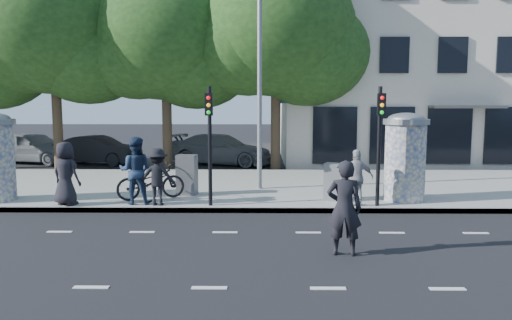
{
  "coord_description": "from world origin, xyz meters",
  "views": [
    {
      "loc": [
        0.89,
        -10.28,
        3.12
      ],
      "look_at": [
        0.72,
        3.5,
        1.51
      ],
      "focal_mm": 35.0,
      "sensor_mm": 36.0,
      "label": 1
    }
  ],
  "objects_px": {
    "ped_a": "(66,174)",
    "ped_e": "(357,178)",
    "ad_column_right": "(405,155)",
    "car_mid": "(98,150)",
    "ped_d": "(158,177)",
    "ped_c": "(135,171)",
    "street_lamp": "(260,51)",
    "man_road": "(344,208)",
    "car_left": "(33,147)",
    "traffic_pole_far": "(380,134)",
    "car_right": "(221,149)",
    "cabinet_left": "(187,175)",
    "cabinet_right": "(334,182)",
    "bicycle": "(151,181)",
    "traffic_pole_near": "(210,133)"
  },
  "relations": [
    {
      "from": "car_left",
      "to": "ped_e",
      "type": "bearing_deg",
      "value": -113.87
    },
    {
      "from": "ped_e",
      "to": "ped_c",
      "type": "bearing_deg",
      "value": -4.94
    },
    {
      "from": "ad_column_right",
      "to": "cabinet_left",
      "type": "relative_size",
      "value": 2.06
    },
    {
      "from": "ped_e",
      "to": "man_road",
      "type": "relative_size",
      "value": 0.83
    },
    {
      "from": "traffic_pole_near",
      "to": "bicycle",
      "type": "height_order",
      "value": "traffic_pole_near"
    },
    {
      "from": "ad_column_right",
      "to": "ped_d",
      "type": "xyz_separation_m",
      "value": [
        -7.33,
        -0.81,
        -0.56
      ]
    },
    {
      "from": "cabinet_right",
      "to": "cabinet_left",
      "type": "bearing_deg",
      "value": -167.29
    },
    {
      "from": "ped_c",
      "to": "bicycle",
      "type": "distance_m",
      "value": 0.87
    },
    {
      "from": "ad_column_right",
      "to": "car_mid",
      "type": "distance_m",
      "value": 15.92
    },
    {
      "from": "cabinet_right",
      "to": "car_left",
      "type": "bearing_deg",
      "value": 167.02
    },
    {
      "from": "ad_column_right",
      "to": "traffic_pole_far",
      "type": "height_order",
      "value": "traffic_pole_far"
    },
    {
      "from": "ad_column_right",
      "to": "street_lamp",
      "type": "bearing_deg",
      "value": 156.27
    },
    {
      "from": "ped_a",
      "to": "man_road",
      "type": "bearing_deg",
      "value": 174.25
    },
    {
      "from": "ped_a",
      "to": "car_left",
      "type": "bearing_deg",
      "value": -37.51
    },
    {
      "from": "car_mid",
      "to": "bicycle",
      "type": "bearing_deg",
      "value": -139.05
    },
    {
      "from": "street_lamp",
      "to": "cabinet_right",
      "type": "relative_size",
      "value": 7.04
    },
    {
      "from": "bicycle",
      "to": "cabinet_right",
      "type": "height_order",
      "value": "cabinet_right"
    },
    {
      "from": "traffic_pole_far",
      "to": "car_mid",
      "type": "relative_size",
      "value": 0.78
    },
    {
      "from": "ped_d",
      "to": "cabinet_left",
      "type": "relative_size",
      "value": 1.28
    },
    {
      "from": "ped_c",
      "to": "ped_e",
      "type": "height_order",
      "value": "ped_c"
    },
    {
      "from": "ad_column_right",
      "to": "car_mid",
      "type": "height_order",
      "value": "ad_column_right"
    },
    {
      "from": "cabinet_right",
      "to": "ped_c",
      "type": "bearing_deg",
      "value": -150.93
    },
    {
      "from": "cabinet_right",
      "to": "car_right",
      "type": "distance_m",
      "value": 10.78
    },
    {
      "from": "cabinet_left",
      "to": "ped_d",
      "type": "bearing_deg",
      "value": -101.97
    },
    {
      "from": "traffic_pole_far",
      "to": "man_road",
      "type": "relative_size",
      "value": 1.74
    },
    {
      "from": "ad_column_right",
      "to": "man_road",
      "type": "bearing_deg",
      "value": -117.77
    },
    {
      "from": "car_left",
      "to": "traffic_pole_far",
      "type": "bearing_deg",
      "value": -112.89
    },
    {
      "from": "ped_a",
      "to": "bicycle",
      "type": "xyz_separation_m",
      "value": [
        2.25,
        0.91,
        -0.37
      ]
    },
    {
      "from": "ped_a",
      "to": "ped_e",
      "type": "distance_m",
      "value": 8.37
    },
    {
      "from": "street_lamp",
      "to": "cabinet_right",
      "type": "distance_m",
      "value": 5.08
    },
    {
      "from": "ped_d",
      "to": "car_mid",
      "type": "relative_size",
      "value": 0.38
    },
    {
      "from": "traffic_pole_near",
      "to": "ped_a",
      "type": "xyz_separation_m",
      "value": [
        -4.17,
        0.06,
        -1.16
      ]
    },
    {
      "from": "man_road",
      "to": "car_left",
      "type": "bearing_deg",
      "value": -42.59
    },
    {
      "from": "ad_column_right",
      "to": "ped_a",
      "type": "height_order",
      "value": "ad_column_right"
    },
    {
      "from": "traffic_pole_far",
      "to": "car_right",
      "type": "height_order",
      "value": "traffic_pole_far"
    },
    {
      "from": "cabinet_left",
      "to": "cabinet_right",
      "type": "relative_size",
      "value": 1.13
    },
    {
      "from": "ad_column_right",
      "to": "street_lamp",
      "type": "distance_m",
      "value": 5.81
    },
    {
      "from": "ped_c",
      "to": "car_mid",
      "type": "distance_m",
      "value": 11.38
    },
    {
      "from": "cabinet_right",
      "to": "car_mid",
      "type": "xyz_separation_m",
      "value": [
        -10.39,
        9.87,
        -0.0
      ]
    },
    {
      "from": "cabinet_left",
      "to": "car_mid",
      "type": "height_order",
      "value": "cabinet_left"
    },
    {
      "from": "ped_c",
      "to": "ped_d",
      "type": "relative_size",
      "value": 1.19
    },
    {
      "from": "traffic_pole_far",
      "to": "street_lamp",
      "type": "relative_size",
      "value": 0.42
    },
    {
      "from": "traffic_pole_far",
      "to": "car_right",
      "type": "xyz_separation_m",
      "value": [
        -5.37,
        10.74,
        -1.47
      ]
    },
    {
      "from": "ped_c",
      "to": "ad_column_right",
      "type": "bearing_deg",
      "value": -177.41
    },
    {
      "from": "traffic_pole_far",
      "to": "street_lamp",
      "type": "distance_m",
      "value": 5.12
    },
    {
      "from": "car_left",
      "to": "car_right",
      "type": "bearing_deg",
      "value": -78.77
    },
    {
      "from": "ped_c",
      "to": "cabinet_right",
      "type": "bearing_deg",
      "value": -176.56
    },
    {
      "from": "car_mid",
      "to": "car_right",
      "type": "xyz_separation_m",
      "value": [
        6.16,
        0.04,
        0.04
      ]
    },
    {
      "from": "traffic_pole_far",
      "to": "car_left",
      "type": "height_order",
      "value": "traffic_pole_far"
    },
    {
      "from": "ped_d",
      "to": "cabinet_right",
      "type": "distance_m",
      "value": 5.24
    }
  ]
}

